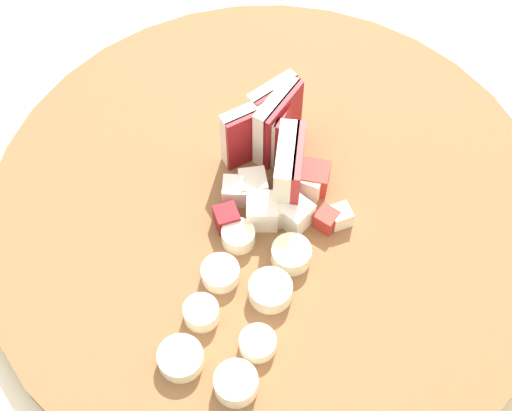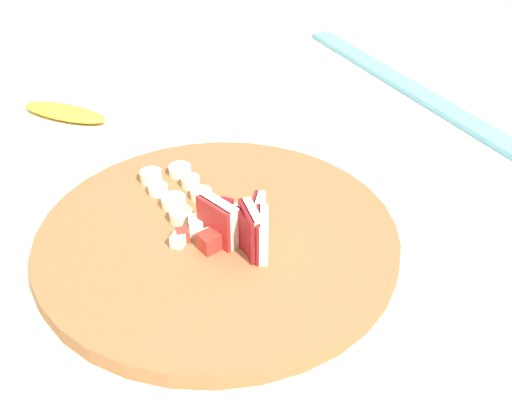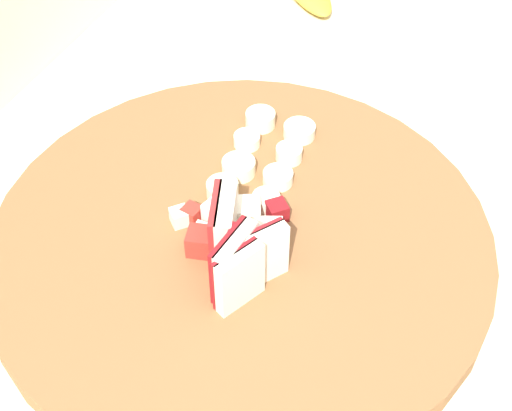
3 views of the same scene
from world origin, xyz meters
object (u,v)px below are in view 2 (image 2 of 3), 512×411
object	(u,v)px
cutting_board	(218,236)
banana_slice_rows	(179,191)
apple_dice_pile	(211,225)
banana_peel	(65,112)
apple_wedge_fan	(244,228)

from	to	relation	value
cutting_board	banana_slice_rows	size ratio (longest dim) A/B	3.26
cutting_board	apple_dice_pile	xyz separation A→B (m)	(-0.00, 0.01, 0.02)
banana_slice_rows	banana_peel	xyz separation A→B (m)	(0.32, 0.09, -0.02)
apple_dice_pile	banana_peel	xyz separation A→B (m)	(0.41, 0.10, -0.02)
banana_peel	banana_slice_rows	bearing A→B (deg)	-165.06
apple_wedge_fan	banana_slice_rows	world-z (taller)	apple_wedge_fan
apple_dice_pile	banana_peel	world-z (taller)	apple_dice_pile
apple_wedge_fan	banana_slice_rows	bearing A→B (deg)	14.59
apple_dice_pile	apple_wedge_fan	bearing A→B (deg)	-149.43
cutting_board	banana_peel	bearing A→B (deg)	14.29
cutting_board	apple_wedge_fan	bearing A→B (deg)	-159.88
apple_wedge_fan	banana_slice_rows	distance (m)	0.13
banana_slice_rows	cutting_board	bearing A→B (deg)	-168.25
apple_dice_pile	banana_slice_rows	world-z (taller)	apple_dice_pile
apple_dice_pile	banana_peel	bearing A→B (deg)	13.16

